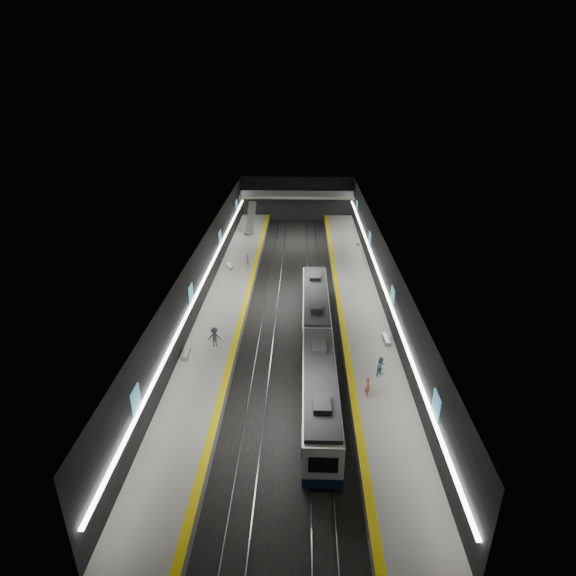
{
  "coord_description": "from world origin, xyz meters",
  "views": [
    {
      "loc": [
        1.03,
        -50.87,
        24.52
      ],
      "look_at": [
        -0.54,
        -0.68,
        2.2
      ],
      "focal_mm": 30.0,
      "sensor_mm": 36.0,
      "label": 1
    }
  ],
  "objects_px": {
    "train": "(317,344)",
    "bench_right_near": "(387,340)",
    "bench_left_far": "(230,267)",
    "passenger_left_b": "(215,337)",
    "bench_left_near": "(186,353)",
    "passenger_left_a": "(248,261)",
    "passenger_right_b": "(381,367)",
    "passenger_right_a": "(368,387)",
    "bench_right_far": "(358,243)",
    "escalator": "(251,218)"
  },
  "relations": [
    {
      "from": "passenger_right_a",
      "to": "passenger_left_b",
      "type": "relative_size",
      "value": 0.88
    },
    {
      "from": "bench_right_far",
      "to": "passenger_left_a",
      "type": "xyz_separation_m",
      "value": [
        -15.66,
        -10.19,
        0.74
      ]
    },
    {
      "from": "bench_left_far",
      "to": "bench_right_near",
      "type": "relative_size",
      "value": 0.91
    },
    {
      "from": "bench_right_far",
      "to": "passenger_right_b",
      "type": "bearing_deg",
      "value": -83.51
    },
    {
      "from": "bench_left_far",
      "to": "passenger_right_b",
      "type": "bearing_deg",
      "value": -75.64
    },
    {
      "from": "bench_right_far",
      "to": "passenger_right_a",
      "type": "relative_size",
      "value": 0.92
    },
    {
      "from": "bench_left_far",
      "to": "bench_right_near",
      "type": "height_order",
      "value": "bench_right_near"
    },
    {
      "from": "passenger_right_b",
      "to": "passenger_left_a",
      "type": "xyz_separation_m",
      "value": [
        -14.01,
        24.66,
        0.04
      ]
    },
    {
      "from": "train",
      "to": "bench_left_far",
      "type": "height_order",
      "value": "train"
    },
    {
      "from": "bench_right_near",
      "to": "bench_right_far",
      "type": "height_order",
      "value": "bench_right_near"
    },
    {
      "from": "bench_left_near",
      "to": "passenger_right_a",
      "type": "bearing_deg",
      "value": -21.52
    },
    {
      "from": "bench_right_near",
      "to": "passenger_right_b",
      "type": "height_order",
      "value": "passenger_right_b"
    },
    {
      "from": "escalator",
      "to": "bench_left_near",
      "type": "height_order",
      "value": "escalator"
    },
    {
      "from": "passenger_right_a",
      "to": "passenger_right_b",
      "type": "xyz_separation_m",
      "value": [
        1.49,
        2.91,
        0.02
      ]
    },
    {
      "from": "bench_left_far",
      "to": "passenger_left_b",
      "type": "xyz_separation_m",
      "value": [
        1.44,
        -20.04,
        0.77
      ]
    },
    {
      "from": "bench_left_near",
      "to": "passenger_left_b",
      "type": "distance_m",
      "value": 3.07
    },
    {
      "from": "passenger_left_a",
      "to": "passenger_left_b",
      "type": "xyz_separation_m",
      "value": [
        -0.92,
        -20.3,
        0.05
      ]
    },
    {
      "from": "passenger_right_a",
      "to": "passenger_left_b",
      "type": "distance_m",
      "value": 15.29
    },
    {
      "from": "passenger_right_a",
      "to": "passenger_left_b",
      "type": "bearing_deg",
      "value": 46.59
    },
    {
      "from": "train",
      "to": "passenger_right_a",
      "type": "xyz_separation_m",
      "value": [
        3.86,
        -6.02,
        -0.33
      ]
    },
    {
      "from": "bench_left_far",
      "to": "passenger_left_a",
      "type": "relative_size",
      "value": 0.92
    },
    {
      "from": "bench_left_near",
      "to": "passenger_right_b",
      "type": "distance_m",
      "value": 17.56
    },
    {
      "from": "escalator",
      "to": "bench_right_near",
      "type": "height_order",
      "value": "escalator"
    },
    {
      "from": "train",
      "to": "passenger_left_b",
      "type": "xyz_separation_m",
      "value": [
        -9.58,
        1.26,
        -0.21
      ]
    },
    {
      "from": "train",
      "to": "bench_left_near",
      "type": "relative_size",
      "value": 15.41
    },
    {
      "from": "train",
      "to": "bench_left_near",
      "type": "height_order",
      "value": "train"
    },
    {
      "from": "passenger_right_b",
      "to": "passenger_left_a",
      "type": "distance_m",
      "value": 28.37
    },
    {
      "from": "passenger_right_b",
      "to": "passenger_left_b",
      "type": "bearing_deg",
      "value": 124.71
    },
    {
      "from": "train",
      "to": "bench_right_far",
      "type": "relative_size",
      "value": 18.85
    },
    {
      "from": "escalator",
      "to": "bench_left_far",
      "type": "height_order",
      "value": "escalator"
    },
    {
      "from": "bench_right_far",
      "to": "passenger_right_a",
      "type": "height_order",
      "value": "passenger_right_a"
    },
    {
      "from": "bench_left_near",
      "to": "train",
      "type": "bearing_deg",
      "value": 0.02
    },
    {
      "from": "bench_left_far",
      "to": "bench_right_near",
      "type": "distance_m",
      "value": 25.84
    },
    {
      "from": "escalator",
      "to": "bench_left_far",
      "type": "bearing_deg",
      "value": -93.3
    },
    {
      "from": "passenger_right_b",
      "to": "passenger_left_a",
      "type": "height_order",
      "value": "passenger_left_a"
    },
    {
      "from": "bench_left_far",
      "to": "passenger_left_a",
      "type": "bearing_deg",
      "value": -13.28
    },
    {
      "from": "train",
      "to": "passenger_left_b",
      "type": "distance_m",
      "value": 9.67
    },
    {
      "from": "escalator",
      "to": "bench_right_far",
      "type": "relative_size",
      "value": 5.02
    },
    {
      "from": "bench_left_near",
      "to": "passenger_right_a",
      "type": "height_order",
      "value": "passenger_right_a"
    },
    {
      "from": "train",
      "to": "bench_left_near",
      "type": "distance_m",
      "value": 12.05
    },
    {
      "from": "bench_left_near",
      "to": "passenger_left_a",
      "type": "height_order",
      "value": "passenger_left_a"
    },
    {
      "from": "bench_left_near",
      "to": "bench_left_far",
      "type": "relative_size",
      "value": 1.14
    },
    {
      "from": "bench_right_near",
      "to": "train",
      "type": "bearing_deg",
      "value": -161.54
    },
    {
      "from": "passenger_right_a",
      "to": "passenger_left_a",
      "type": "height_order",
      "value": "passenger_left_a"
    },
    {
      "from": "train",
      "to": "bench_left_near",
      "type": "bearing_deg",
      "value": -177.67
    },
    {
      "from": "passenger_left_b",
      "to": "escalator",
      "type": "bearing_deg",
      "value": -93.89
    },
    {
      "from": "train",
      "to": "bench_right_near",
      "type": "bearing_deg",
      "value": 20.71
    },
    {
      "from": "bench_right_far",
      "to": "train",
      "type": "bearing_deg",
      "value": -93.24
    },
    {
      "from": "train",
      "to": "bench_right_near",
      "type": "relative_size",
      "value": 15.86
    },
    {
      "from": "bench_right_near",
      "to": "bench_left_far",
      "type": "bearing_deg",
      "value": 131.27
    }
  ]
}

